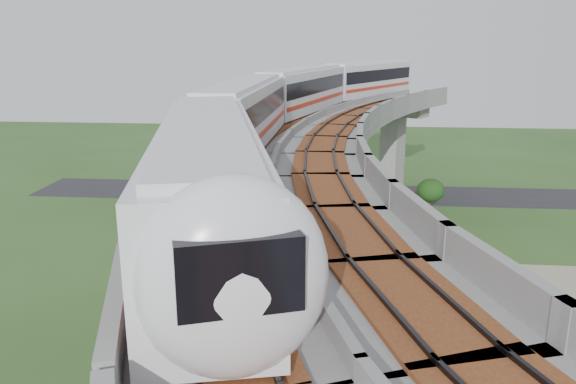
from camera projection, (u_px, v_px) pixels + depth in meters
name	position (u px, v px, depth m)	size (l,w,h in m)	color
ground	(280.00, 328.00, 32.79)	(160.00, 160.00, 0.00)	#2D4F1F
dirt_lot	(539.00, 357.00, 29.67)	(18.00, 26.00, 0.04)	gray
asphalt_road	(308.00, 193.00, 61.62)	(60.00, 8.00, 0.03)	#232326
viaduct	(351.00, 179.00, 30.08)	(19.58, 73.98, 11.40)	#99968E
metro_train	(306.00, 101.00, 37.39)	(14.96, 60.72, 3.64)	silver
fence	(451.00, 323.00, 31.76)	(3.87, 38.73, 1.50)	#2D382D
tree_0	(431.00, 190.00, 53.11)	(2.58, 2.58, 3.57)	#382314
tree_1	(410.00, 217.00, 45.58)	(1.82, 1.82, 3.11)	#382314
tree_2	(387.00, 259.00, 36.59)	(2.54, 2.54, 3.51)	#382314
tree_3	(438.00, 366.00, 24.55)	(3.19, 3.19, 3.80)	#382314
car_red	(559.00, 351.00, 29.19)	(1.17, 3.35, 1.10)	maroon
car_dark	(495.00, 303.00, 34.67)	(1.44, 3.53, 1.03)	black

